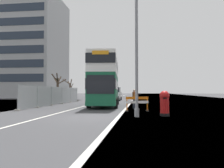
{
  "coord_description": "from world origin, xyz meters",
  "views": [
    {
      "loc": [
        3.04,
        -13.47,
        1.57
      ],
      "look_at": [
        0.53,
        6.47,
        2.2
      ],
      "focal_mm": 36.45,
      "sensor_mm": 36.0,
      "label": 1
    }
  ],
  "objects_px": {
    "lamppost_foreground": "(137,46)",
    "car_receding_far": "(109,93)",
    "roadworks_barrier": "(137,102)",
    "car_oncoming_near": "(115,94)",
    "red_pillar_postbox": "(165,102)",
    "car_far_side": "(114,93)",
    "double_decker_bus": "(105,80)",
    "pedestrian_at_kerb": "(134,99)",
    "car_receding_mid": "(108,94)"
  },
  "relations": [
    {
      "from": "lamppost_foreground",
      "to": "car_receding_far",
      "type": "xyz_separation_m",
      "value": [
        -7.28,
        40.3,
        -3.32
      ]
    },
    {
      "from": "car_receding_far",
      "to": "roadworks_barrier",
      "type": "bearing_deg",
      "value": -78.75
    },
    {
      "from": "car_oncoming_near",
      "to": "car_receding_far",
      "type": "distance_m",
      "value": 16.93
    },
    {
      "from": "lamppost_foreground",
      "to": "red_pillar_postbox",
      "type": "bearing_deg",
      "value": 23.39
    },
    {
      "from": "car_far_side",
      "to": "car_oncoming_near",
      "type": "bearing_deg",
      "value": -82.77
    },
    {
      "from": "double_decker_bus",
      "to": "car_far_side",
      "type": "bearing_deg",
      "value": 95.49
    },
    {
      "from": "lamppost_foreground",
      "to": "pedestrian_at_kerb",
      "type": "distance_m",
      "value": 7.4
    },
    {
      "from": "pedestrian_at_kerb",
      "to": "roadworks_barrier",
      "type": "bearing_deg",
      "value": -83.6
    },
    {
      "from": "lamppost_foreground",
      "to": "roadworks_barrier",
      "type": "relative_size",
      "value": 5.12
    },
    {
      "from": "car_far_side",
      "to": "car_receding_far",
      "type": "bearing_deg",
      "value": -89.72
    },
    {
      "from": "red_pillar_postbox",
      "to": "roadworks_barrier",
      "type": "distance_m",
      "value": 3.6
    },
    {
      "from": "car_receding_mid",
      "to": "double_decker_bus",
      "type": "bearing_deg",
      "value": -82.41
    },
    {
      "from": "roadworks_barrier",
      "to": "car_receding_mid",
      "type": "bearing_deg",
      "value": 102.62
    },
    {
      "from": "roadworks_barrier",
      "to": "pedestrian_at_kerb",
      "type": "relative_size",
      "value": 1.05
    },
    {
      "from": "double_decker_bus",
      "to": "pedestrian_at_kerb",
      "type": "relative_size",
      "value": 6.02
    },
    {
      "from": "car_oncoming_near",
      "to": "car_receding_far",
      "type": "height_order",
      "value": "car_receding_far"
    },
    {
      "from": "double_decker_bus",
      "to": "pedestrian_at_kerb",
      "type": "xyz_separation_m",
      "value": [
        3.12,
        -2.98,
        -1.85
      ]
    },
    {
      "from": "lamppost_foreground",
      "to": "car_receding_mid",
      "type": "xyz_separation_m",
      "value": [
        -6.62,
        33.31,
        -3.37
      ]
    },
    {
      "from": "lamppost_foreground",
      "to": "car_far_side",
      "type": "xyz_separation_m",
      "value": [
        -7.32,
        49.83,
        -3.42
      ]
    },
    {
      "from": "car_receding_far",
      "to": "car_far_side",
      "type": "xyz_separation_m",
      "value": [
        -0.05,
        9.52,
        -0.1
      ]
    },
    {
      "from": "roadworks_barrier",
      "to": "car_oncoming_near",
      "type": "distance_m",
      "value": 20.2
    },
    {
      "from": "pedestrian_at_kerb",
      "to": "car_receding_far",
      "type": "bearing_deg",
      "value": 101.62
    },
    {
      "from": "car_oncoming_near",
      "to": "roadworks_barrier",
      "type": "bearing_deg",
      "value": -78.64
    },
    {
      "from": "roadworks_barrier",
      "to": "car_receding_mid",
      "type": "relative_size",
      "value": 0.44
    },
    {
      "from": "lamppost_foreground",
      "to": "car_receding_far",
      "type": "height_order",
      "value": "lamppost_foreground"
    },
    {
      "from": "car_receding_mid",
      "to": "pedestrian_at_kerb",
      "type": "bearing_deg",
      "value": -76.79
    },
    {
      "from": "red_pillar_postbox",
      "to": "car_receding_far",
      "type": "relative_size",
      "value": 0.35
    },
    {
      "from": "double_decker_bus",
      "to": "red_pillar_postbox",
      "type": "xyz_separation_m",
      "value": [
        5.18,
        -8.74,
        -1.84
      ]
    },
    {
      "from": "red_pillar_postbox",
      "to": "roadworks_barrier",
      "type": "height_order",
      "value": "red_pillar_postbox"
    },
    {
      "from": "car_oncoming_near",
      "to": "double_decker_bus",
      "type": "bearing_deg",
      "value": -87.73
    },
    {
      "from": "double_decker_bus",
      "to": "car_receding_far",
      "type": "relative_size",
      "value": 2.26
    },
    {
      "from": "car_receding_mid",
      "to": "roadworks_barrier",
      "type": "bearing_deg",
      "value": -77.38
    },
    {
      "from": "car_receding_far",
      "to": "pedestrian_at_kerb",
      "type": "distance_m",
      "value": 34.5
    },
    {
      "from": "car_far_side",
      "to": "lamppost_foreground",
      "type": "bearing_deg",
      "value": -81.64
    },
    {
      "from": "car_receding_mid",
      "to": "car_far_side",
      "type": "xyz_separation_m",
      "value": [
        -0.71,
        16.52,
        -0.06
      ]
    },
    {
      "from": "roadworks_barrier",
      "to": "car_receding_mid",
      "type": "xyz_separation_m",
      "value": [
        -6.59,
        29.42,
        0.28
      ]
    },
    {
      "from": "red_pillar_postbox",
      "to": "car_far_side",
      "type": "distance_m",
      "value": 49.9
    },
    {
      "from": "roadworks_barrier",
      "to": "car_far_side",
      "type": "xyz_separation_m",
      "value": [
        -7.29,
        45.94,
        0.22
      ]
    },
    {
      "from": "roadworks_barrier",
      "to": "lamppost_foreground",
      "type": "bearing_deg",
      "value": -89.52
    },
    {
      "from": "double_decker_bus",
      "to": "lamppost_foreground",
      "type": "distance_m",
      "value": 10.24
    },
    {
      "from": "lamppost_foreground",
      "to": "red_pillar_postbox",
      "type": "height_order",
      "value": "lamppost_foreground"
    },
    {
      "from": "lamppost_foreground",
      "to": "pedestrian_at_kerb",
      "type": "relative_size",
      "value": 5.36
    },
    {
      "from": "roadworks_barrier",
      "to": "pedestrian_at_kerb",
      "type": "distance_m",
      "value": 2.65
    },
    {
      "from": "roadworks_barrier",
      "to": "pedestrian_at_kerb",
      "type": "bearing_deg",
      "value": 96.4
    },
    {
      "from": "lamppost_foreground",
      "to": "car_receding_mid",
      "type": "bearing_deg",
      "value": 101.24
    },
    {
      "from": "lamppost_foreground",
      "to": "pedestrian_at_kerb",
      "type": "height_order",
      "value": "lamppost_foreground"
    },
    {
      "from": "double_decker_bus",
      "to": "red_pillar_postbox",
      "type": "height_order",
      "value": "double_decker_bus"
    },
    {
      "from": "double_decker_bus",
      "to": "car_far_side",
      "type": "xyz_separation_m",
      "value": [
        -3.88,
        40.33,
        -1.77
      ]
    },
    {
      "from": "lamppost_foreground",
      "to": "pedestrian_at_kerb",
      "type": "bearing_deg",
      "value": 92.87
    },
    {
      "from": "red_pillar_postbox",
      "to": "pedestrian_at_kerb",
      "type": "xyz_separation_m",
      "value": [
        -2.07,
        5.76,
        -0.01
      ]
    }
  ]
}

